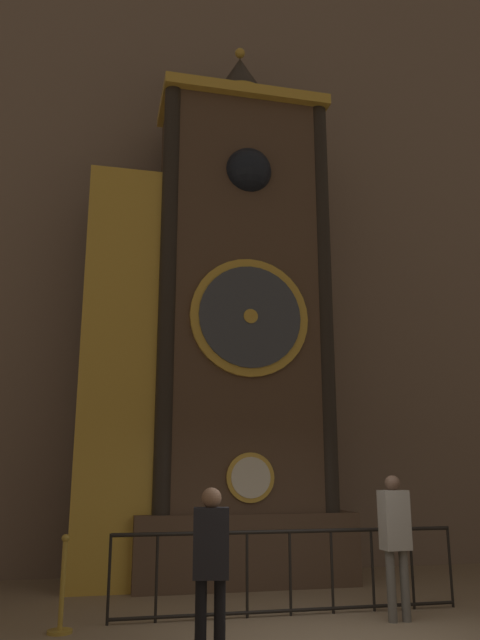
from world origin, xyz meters
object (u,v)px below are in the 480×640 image
object	(u,v)px
clock_tower	(217,327)
visitor_far	(395,532)
stanchion_post	(62,600)
visitor_near	(211,557)

from	to	relation	value
clock_tower	visitor_far	size ratio (longest dim) A/B	5.83
visitor_far	stanchion_post	size ratio (longest dim) A/B	1.62
clock_tower	visitor_far	world-z (taller)	clock_tower
visitor_far	visitor_near	bearing A→B (deg)	-157.47
visitor_near	stanchion_post	world-z (taller)	visitor_near
visitor_far	stanchion_post	distance (m)	4.02
visitor_near	visitor_far	size ratio (longest dim) A/B	0.94
visitor_near	visitor_far	world-z (taller)	visitor_far
clock_tower	visitor_far	xyz separation A→B (m)	(1.68, -3.04, -3.20)
visitor_far	stanchion_post	xyz separation A→B (m)	(-3.95, 0.36, -0.68)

